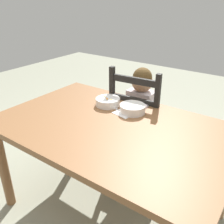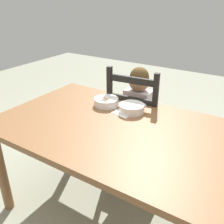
% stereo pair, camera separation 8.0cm
% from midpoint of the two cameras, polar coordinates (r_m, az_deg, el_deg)
% --- Properties ---
extents(ground_plane, '(8.00, 8.00, 0.00)m').
position_cam_midpoint_polar(ground_plane, '(2.07, -1.11, -21.18)').
color(ground_plane, gray).
extents(dining_table, '(1.52, 0.97, 0.74)m').
position_cam_midpoint_polar(dining_table, '(1.65, -1.30, -5.65)').
color(dining_table, brown).
rests_on(dining_table, ground).
extents(dining_chair, '(0.46, 0.46, 0.99)m').
position_cam_midpoint_polar(dining_chair, '(2.18, 4.52, -2.77)').
color(dining_chair, black).
rests_on(dining_chair, ground).
extents(child_figure, '(0.32, 0.31, 0.97)m').
position_cam_midpoint_polar(child_figure, '(2.10, 4.49, 1.27)').
color(child_figure, silver).
rests_on(child_figure, ground).
extents(bowl_of_peas, '(0.18, 0.18, 0.06)m').
position_cam_midpoint_polar(bowl_of_peas, '(1.77, 3.20, 0.93)').
color(bowl_of_peas, white).
rests_on(bowl_of_peas, dining_table).
extents(bowl_of_carrots, '(0.18, 0.18, 0.06)m').
position_cam_midpoint_polar(bowl_of_carrots, '(1.88, -2.55, 2.38)').
color(bowl_of_carrots, white).
rests_on(bowl_of_carrots, dining_table).
extents(spoon, '(0.14, 0.06, 0.01)m').
position_cam_midpoint_polar(spoon, '(1.84, -1.15, 1.03)').
color(spoon, silver).
rests_on(spoon, dining_table).
extents(paper_napkin, '(0.16, 0.15, 0.00)m').
position_cam_midpoint_polar(paper_napkin, '(1.77, 1.42, -0.18)').
color(paper_napkin, white).
rests_on(paper_napkin, dining_table).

